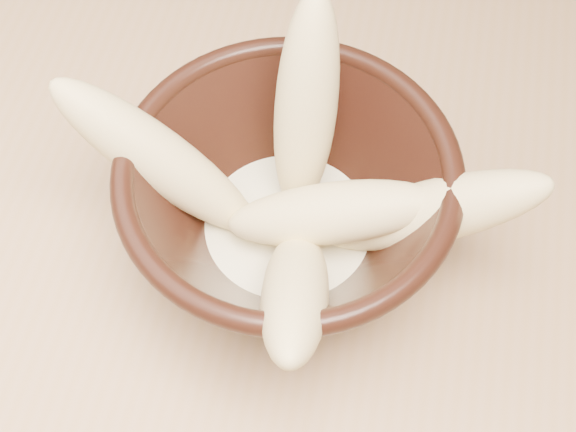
% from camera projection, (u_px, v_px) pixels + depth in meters
% --- Properties ---
extents(table, '(1.20, 0.80, 0.75)m').
position_uv_depth(table, '(78.00, 229.00, 0.68)').
color(table, tan).
rests_on(table, ground).
extents(bowl, '(0.22, 0.22, 0.12)m').
position_uv_depth(bowl, '(288.00, 208.00, 0.52)').
color(bowl, black).
rests_on(bowl, table).
extents(milk_puddle, '(0.12, 0.12, 0.02)m').
position_uv_depth(milk_puddle, '(288.00, 230.00, 0.55)').
color(milk_puddle, beige).
rests_on(milk_puddle, bowl).
extents(banana_upright, '(0.04, 0.10, 0.16)m').
position_uv_depth(banana_upright, '(306.00, 107.00, 0.50)').
color(banana_upright, '#E9CF89').
rests_on(banana_upright, bowl).
extents(banana_left, '(0.15, 0.06, 0.14)m').
position_uv_depth(banana_left, '(159.00, 159.00, 0.51)').
color(banana_left, '#E9CF89').
rests_on(banana_left, bowl).
extents(banana_right, '(0.15, 0.05, 0.12)m').
position_uv_depth(banana_right, '(430.00, 212.00, 0.50)').
color(banana_right, '#E9CF89').
rests_on(banana_right, bowl).
extents(banana_across, '(0.15, 0.06, 0.07)m').
position_uv_depth(banana_across, '(332.00, 213.00, 0.50)').
color(banana_across, '#E9CF89').
rests_on(banana_across, bowl).
extents(banana_front, '(0.06, 0.15, 0.12)m').
position_uv_depth(banana_front, '(295.00, 292.00, 0.47)').
color(banana_front, '#E9CF89').
rests_on(banana_front, bowl).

